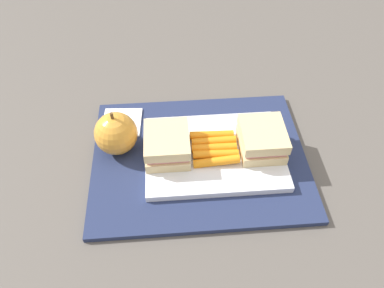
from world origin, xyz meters
name	(u,v)px	position (x,y,z in m)	size (l,w,h in m)	color
ground_plane	(199,159)	(0.00, 0.00, 0.00)	(2.40, 2.40, 0.00)	#56514C
lunchbag_mat	(199,158)	(0.00, 0.00, 0.01)	(0.36, 0.28, 0.01)	navy
food_tray	(214,153)	(-0.03, 0.00, 0.02)	(0.23, 0.17, 0.01)	white
sandwich_half_left	(262,139)	(-0.10, 0.00, 0.04)	(0.07, 0.08, 0.04)	#DBC189
sandwich_half_right	(167,145)	(0.05, 0.00, 0.04)	(0.07, 0.08, 0.04)	#DBC189
carrot_sticks_bundle	(214,148)	(-0.02, 0.00, 0.03)	(0.08, 0.07, 0.02)	orange
apple	(116,134)	(0.14, -0.03, 0.05)	(0.07, 0.07, 0.08)	gold
paper_napkin	(122,122)	(0.14, -0.09, 0.01)	(0.07, 0.07, 0.00)	white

